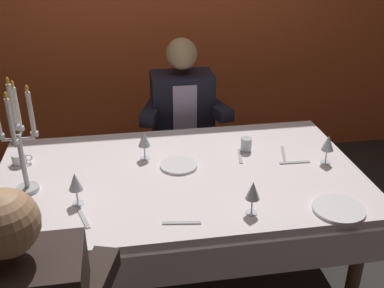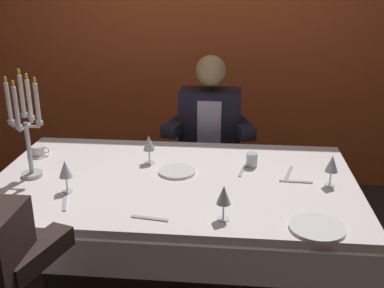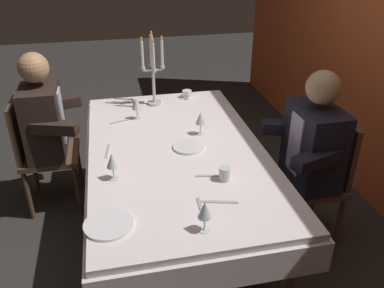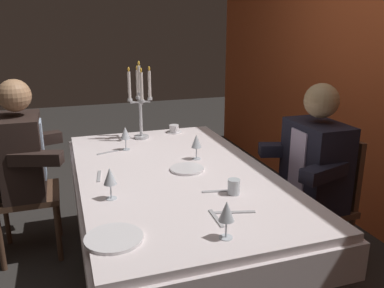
{
  "view_description": "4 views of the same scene",
  "coord_description": "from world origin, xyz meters",
  "px_view_note": "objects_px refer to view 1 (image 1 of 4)",
  "views": [
    {
      "loc": [
        -0.27,
        -2.04,
        1.93
      ],
      "look_at": [
        0.08,
        0.1,
        0.86
      ],
      "focal_mm": 42.4,
      "sensor_mm": 36.0,
      "label": 1
    },
    {
      "loc": [
        0.3,
        -2.19,
        1.77
      ],
      "look_at": [
        0.09,
        0.05,
        0.92
      ],
      "focal_mm": 43.12,
      "sensor_mm": 36.0,
      "label": 2
    },
    {
      "loc": [
        2.2,
        -0.37,
        1.98
      ],
      "look_at": [
        0.21,
        0.05,
        0.88
      ],
      "focal_mm": 37.45,
      "sensor_mm": 36.0,
      "label": 3
    },
    {
      "loc": [
        2.12,
        -0.6,
        1.58
      ],
      "look_at": [
        0.06,
        0.09,
        0.92
      ],
      "focal_mm": 37.23,
      "sensor_mm": 36.0,
      "label": 4
    }
  ],
  "objects_px": {
    "wine_glass_1": "(328,144)",
    "wine_glass_2": "(253,192)",
    "dining_table": "(180,193)",
    "coffee_cup_0": "(20,160)",
    "candelabra": "(19,140)",
    "wine_glass_0": "(75,183)",
    "seated_diner_1": "(182,110)",
    "water_tumbler_0": "(246,144)",
    "dinner_plate_1": "(179,165)",
    "wine_glass_3": "(144,140)",
    "dinner_plate_0": "(339,209)"
  },
  "relations": [
    {
      "from": "water_tumbler_0",
      "to": "dinner_plate_0",
      "type": "bearing_deg",
      "value": -68.04
    },
    {
      "from": "water_tumbler_0",
      "to": "coffee_cup_0",
      "type": "xyz_separation_m",
      "value": [
        -1.25,
        0.04,
        -0.01
      ]
    },
    {
      "from": "dinner_plate_1",
      "to": "coffee_cup_0",
      "type": "height_order",
      "value": "coffee_cup_0"
    },
    {
      "from": "wine_glass_1",
      "to": "wine_glass_2",
      "type": "distance_m",
      "value": 0.66
    },
    {
      "from": "wine_glass_1",
      "to": "wine_glass_2",
      "type": "height_order",
      "value": "same"
    },
    {
      "from": "candelabra",
      "to": "wine_glass_3",
      "type": "bearing_deg",
      "value": 22.04
    },
    {
      "from": "dining_table",
      "to": "candelabra",
      "type": "relative_size",
      "value": 3.35
    },
    {
      "from": "wine_glass_0",
      "to": "dinner_plate_1",
      "type": "bearing_deg",
      "value": 28.5
    },
    {
      "from": "candelabra",
      "to": "dinner_plate_1",
      "type": "relative_size",
      "value": 2.86
    },
    {
      "from": "dinner_plate_0",
      "to": "wine_glass_2",
      "type": "distance_m",
      "value": 0.42
    },
    {
      "from": "dinner_plate_0",
      "to": "seated_diner_1",
      "type": "height_order",
      "value": "seated_diner_1"
    },
    {
      "from": "water_tumbler_0",
      "to": "coffee_cup_0",
      "type": "height_order",
      "value": "water_tumbler_0"
    },
    {
      "from": "dining_table",
      "to": "water_tumbler_0",
      "type": "distance_m",
      "value": 0.48
    },
    {
      "from": "dinner_plate_0",
      "to": "dinner_plate_1",
      "type": "xyz_separation_m",
      "value": [
        -0.66,
        0.52,
        0.0
      ]
    },
    {
      "from": "wine_glass_0",
      "to": "coffee_cup_0",
      "type": "distance_m",
      "value": 0.56
    },
    {
      "from": "dinner_plate_0",
      "to": "wine_glass_1",
      "type": "relative_size",
      "value": 1.46
    },
    {
      "from": "wine_glass_3",
      "to": "water_tumbler_0",
      "type": "xyz_separation_m",
      "value": [
        0.58,
        0.0,
        -0.08
      ]
    },
    {
      "from": "dining_table",
      "to": "wine_glass_0",
      "type": "distance_m",
      "value": 0.59
    },
    {
      "from": "wine_glass_2",
      "to": "wine_glass_3",
      "type": "height_order",
      "value": "same"
    },
    {
      "from": "wine_glass_0",
      "to": "water_tumbler_0",
      "type": "relative_size",
      "value": 2.06
    },
    {
      "from": "water_tumbler_0",
      "to": "dinner_plate_1",
      "type": "bearing_deg",
      "value": -163.39
    },
    {
      "from": "dinner_plate_0",
      "to": "coffee_cup_0",
      "type": "xyz_separation_m",
      "value": [
        -1.51,
        0.69,
        0.02
      ]
    },
    {
      "from": "wine_glass_0",
      "to": "seated_diner_1",
      "type": "distance_m",
      "value": 1.27
    },
    {
      "from": "dinner_plate_1",
      "to": "wine_glass_0",
      "type": "xyz_separation_m",
      "value": [
        -0.51,
        -0.28,
        0.11
      ]
    },
    {
      "from": "dinner_plate_1",
      "to": "water_tumbler_0",
      "type": "xyz_separation_m",
      "value": [
        0.4,
        0.12,
        0.03
      ]
    },
    {
      "from": "dinner_plate_1",
      "to": "seated_diner_1",
      "type": "distance_m",
      "value": 0.82
    },
    {
      "from": "wine_glass_3",
      "to": "candelabra",
      "type": "bearing_deg",
      "value": -157.96
    },
    {
      "from": "dining_table",
      "to": "coffee_cup_0",
      "type": "xyz_separation_m",
      "value": [
        -0.84,
        0.24,
        0.15
      ]
    },
    {
      "from": "dinner_plate_1",
      "to": "wine_glass_0",
      "type": "bearing_deg",
      "value": -151.5
    },
    {
      "from": "dining_table",
      "to": "wine_glass_3",
      "type": "bearing_deg",
      "value": 130.64
    },
    {
      "from": "dining_table",
      "to": "wine_glass_0",
      "type": "relative_size",
      "value": 11.83
    },
    {
      "from": "wine_glass_3",
      "to": "coffee_cup_0",
      "type": "distance_m",
      "value": 0.68
    },
    {
      "from": "dinner_plate_1",
      "to": "water_tumbler_0",
      "type": "bearing_deg",
      "value": 16.61
    },
    {
      "from": "candelabra",
      "to": "dinner_plate_1",
      "type": "height_order",
      "value": "candelabra"
    },
    {
      "from": "wine_glass_1",
      "to": "coffee_cup_0",
      "type": "height_order",
      "value": "wine_glass_1"
    },
    {
      "from": "wine_glass_1",
      "to": "coffee_cup_0",
      "type": "relative_size",
      "value": 1.24
    },
    {
      "from": "coffee_cup_0",
      "to": "seated_diner_1",
      "type": "distance_m",
      "value": 1.17
    },
    {
      "from": "candelabra",
      "to": "wine_glass_3",
      "type": "xyz_separation_m",
      "value": [
        0.59,
        0.24,
        -0.16
      ]
    },
    {
      "from": "wine_glass_0",
      "to": "wine_glass_3",
      "type": "height_order",
      "value": "same"
    },
    {
      "from": "candelabra",
      "to": "water_tumbler_0",
      "type": "bearing_deg",
      "value": 11.64
    },
    {
      "from": "dinner_plate_1",
      "to": "wine_glass_1",
      "type": "height_order",
      "value": "wine_glass_1"
    },
    {
      "from": "dining_table",
      "to": "wine_glass_2",
      "type": "bearing_deg",
      "value": -56.25
    },
    {
      "from": "dining_table",
      "to": "dinner_plate_1",
      "type": "xyz_separation_m",
      "value": [
        0.01,
        0.08,
        0.13
      ]
    },
    {
      "from": "dinner_plate_0",
      "to": "seated_diner_1",
      "type": "distance_m",
      "value": 1.44
    },
    {
      "from": "coffee_cup_0",
      "to": "seated_diner_1",
      "type": "xyz_separation_m",
      "value": [
        0.98,
        0.65,
        -0.03
      ]
    },
    {
      "from": "candelabra",
      "to": "coffee_cup_0",
      "type": "distance_m",
      "value": 0.38
    },
    {
      "from": "wine_glass_2",
      "to": "seated_diner_1",
      "type": "height_order",
      "value": "seated_diner_1"
    },
    {
      "from": "dinner_plate_0",
      "to": "coffee_cup_0",
      "type": "relative_size",
      "value": 1.81
    },
    {
      "from": "candelabra",
      "to": "wine_glass_1",
      "type": "distance_m",
      "value": 1.57
    },
    {
      "from": "seated_diner_1",
      "to": "wine_glass_2",
      "type": "bearing_deg",
      "value": -84.19
    }
  ]
}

